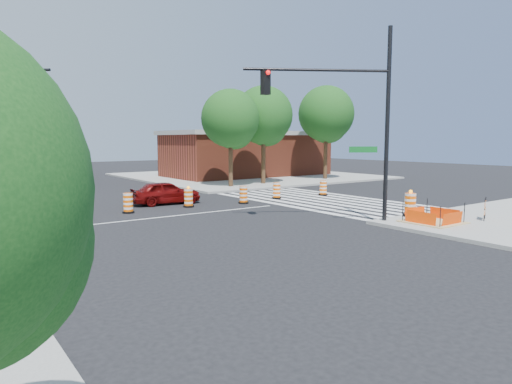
{
  "coord_description": "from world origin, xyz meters",
  "views": [
    {
      "loc": [
        -8.69,
        -20.26,
        3.7
      ],
      "look_at": [
        3.21,
        -3.9,
        1.4
      ],
      "focal_mm": 32.0,
      "sensor_mm": 36.0,
      "label": 1
    }
  ],
  "objects": [
    {
      "name": "ground",
      "position": [
        0.0,
        0.0,
        0.0
      ],
      "size": [
        120.0,
        120.0,
        0.0
      ],
      "primitive_type": "plane",
      "color": "black",
      "rests_on": "ground"
    },
    {
      "name": "sidewalk_ne",
      "position": [
        18.0,
        18.0,
        0.07
      ],
      "size": [
        22.0,
        22.0,
        0.15
      ],
      "primitive_type": "cube",
      "color": "gray",
      "rests_on": "ground"
    },
    {
      "name": "crosswalk_east",
      "position": [
        10.95,
        0.0,
        0.01
      ],
      "size": [
        6.75,
        13.5,
        0.01
      ],
      "color": "silver",
      "rests_on": "ground"
    },
    {
      "name": "lane_centerline",
      "position": [
        0.0,
        0.0,
        0.01
      ],
      "size": [
        14.0,
        0.12,
        0.01
      ],
      "primitive_type": "cube",
      "color": "silver",
      "rests_on": "ground"
    },
    {
      "name": "excavation_pit",
      "position": [
        9.0,
        -9.0,
        0.22
      ],
      "size": [
        2.2,
        2.2,
        0.9
      ],
      "color": "tan",
      "rests_on": "ground"
    },
    {
      "name": "brick_storefront",
      "position": [
        18.0,
        18.0,
        2.32
      ],
      "size": [
        16.5,
        8.5,
        4.6
      ],
      "color": "maroon",
      "rests_on": "ground"
    },
    {
      "name": "red_coupe",
      "position": [
        2.53,
        4.1,
        0.68
      ],
      "size": [
        4.12,
        1.96,
        1.36
      ],
      "primitive_type": "imported",
      "rotation": [
        0.0,
        0.0,
        1.48
      ],
      "color": "#5E0808",
      "rests_on": "ground"
    },
    {
      "name": "signal_pole_se",
      "position": [
        6.22,
        -6.52,
        5.14
      ],
      "size": [
        5.56,
        3.34,
        8.4
      ],
      "rotation": [
        0.0,
        0.0,
        2.61
      ],
      "color": "black",
      "rests_on": "ground"
    },
    {
      "name": "pit_drum",
      "position": [
        9.56,
        -7.44,
        0.67
      ],
      "size": [
        0.64,
        0.64,
        1.25
      ],
      "color": "black",
      "rests_on": "ground"
    },
    {
      "name": "barricade",
      "position": [
        11.47,
        -9.98,
        0.7
      ],
      "size": [
        0.79,
        0.4,
        1.0
      ],
      "rotation": [
        0.0,
        0.0,
        0.44
      ],
      "color": "#FF6105",
      "rests_on": "ground"
    },
    {
      "name": "tree_north_c",
      "position": [
        10.49,
        9.41,
        5.1
      ],
      "size": [
        4.47,
        4.47,
        7.6
      ],
      "color": "#382314",
      "rests_on": "ground"
    },
    {
      "name": "tree_north_d",
      "position": [
        13.97,
        9.82,
        5.45
      ],
      "size": [
        4.78,
        4.78,
        8.12
      ],
      "color": "#382314",
      "rests_on": "ground"
    },
    {
      "name": "tree_north_e",
      "position": [
        21.44,
        10.19,
        5.83
      ],
      "size": [
        5.1,
        5.1,
        8.68
      ],
      "color": "#382314",
      "rests_on": "ground"
    },
    {
      "name": "median_drum_2",
      "position": [
        -3.76,
        1.9,
        0.48
      ],
      "size": [
        0.6,
        0.6,
        1.02
      ],
      "color": "black",
      "rests_on": "ground"
    },
    {
      "name": "median_drum_3",
      "position": [
        -0.44,
        2.19,
        0.48
      ],
      "size": [
        0.6,
        0.6,
        1.02
      ],
      "color": "black",
      "rests_on": "ground"
    },
    {
      "name": "median_drum_4",
      "position": [
        3.03,
        2.24,
        0.49
      ],
      "size": [
        0.6,
        0.6,
        1.18
      ],
      "color": "black",
      "rests_on": "ground"
    },
    {
      "name": "median_drum_5",
      "position": [
        6.34,
        1.66,
        0.48
      ],
      "size": [
        0.6,
        0.6,
        1.02
      ],
      "color": "black",
      "rests_on": "ground"
    },
    {
      "name": "median_drum_6",
      "position": [
        9.3,
        2.24,
        0.48
      ],
      "size": [
        0.6,
        0.6,
        1.02
      ],
      "color": "black",
      "rests_on": "ground"
    },
    {
      "name": "median_drum_7",
      "position": [
        12.92,
        1.75,
        0.48
      ],
      "size": [
        0.6,
        0.6,
        1.02
      ],
      "color": "black",
      "rests_on": "ground"
    }
  ]
}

